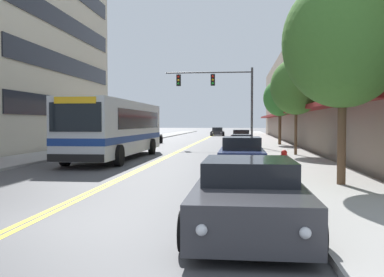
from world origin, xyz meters
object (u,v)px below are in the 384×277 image
(street_tree_right_mid, at_px, (296,87))
(street_tree_right_far, at_px, (280,98))
(car_red_parked_right_far, at_px, (241,136))
(street_tree_right_near, at_px, (343,42))
(car_beige_parked_right_mid, at_px, (242,143))
(car_navy_parked_right_end, at_px, (242,156))
(traffic_signal_mast, at_px, (222,90))
(car_charcoal_moving_lead, at_px, (217,132))
(car_white_parked_left_near, at_px, (132,140))
(city_bus, at_px, (118,127))
(fire_hydrant, at_px, (284,160))
(car_dark_grey_parked_right_foreground, at_px, (249,197))
(car_black_parked_left_far, at_px, (149,137))

(street_tree_right_mid, bearing_deg, street_tree_right_far, 89.15)
(car_red_parked_right_far, relative_size, street_tree_right_near, 0.67)
(car_beige_parked_right_mid, distance_m, car_navy_parked_right_end, 14.08)
(car_red_parked_right_far, xyz_separation_m, traffic_signal_mast, (-1.63, -10.49, 4.01))
(car_red_parked_right_far, xyz_separation_m, car_charcoal_moving_lead, (-3.55, 20.95, -0.01))
(car_white_parked_left_near, bearing_deg, car_red_parked_right_far, 51.52)
(car_red_parked_right_far, bearing_deg, city_bus, -107.62)
(traffic_signal_mast, height_order, fire_hydrant, traffic_signal_mast)
(street_tree_right_near, xyz_separation_m, street_tree_right_far, (0.37, 24.05, -0.32))
(street_tree_right_near, distance_m, street_tree_right_mid, 12.15)
(car_red_parked_right_far, relative_size, street_tree_right_mid, 0.75)
(city_bus, xyz_separation_m, car_beige_parked_right_mid, (6.95, 8.48, -1.23))
(car_red_parked_right_far, distance_m, fire_hydrant, 28.09)
(city_bus, relative_size, car_navy_parked_right_end, 2.58)
(car_dark_grey_parked_right_foreground, distance_m, fire_hydrant, 9.06)
(city_bus, xyz_separation_m, fire_hydrant, (8.47, -6.25, -1.24))
(car_black_parked_left_far, bearing_deg, street_tree_right_mid, -50.63)
(car_black_parked_left_far, height_order, car_red_parked_right_far, car_black_parked_left_far)
(street_tree_right_mid, distance_m, fire_hydrant, 9.45)
(city_bus, height_order, street_tree_right_near, street_tree_right_near)
(street_tree_right_mid, bearing_deg, car_beige_parked_right_mid, 116.63)
(traffic_signal_mast, xyz_separation_m, street_tree_right_mid, (4.72, -8.96, -0.49))
(street_tree_right_near, bearing_deg, street_tree_right_mid, 89.07)
(car_dark_grey_parked_right_foreground, relative_size, street_tree_right_far, 0.85)
(car_beige_parked_right_mid, distance_m, car_red_parked_right_far, 13.32)
(car_white_parked_left_near, xyz_separation_m, car_navy_parked_right_end, (8.75, -16.29, 0.02))
(car_dark_grey_parked_right_foreground, distance_m, street_tree_right_mid, 18.15)
(car_beige_parked_right_mid, bearing_deg, city_bus, -129.36)
(car_dark_grey_parked_right_foreground, relative_size, car_navy_parked_right_end, 1.01)
(street_tree_right_near, distance_m, fire_hydrant, 5.43)
(car_navy_parked_right_end, height_order, car_charcoal_moving_lead, car_navy_parked_right_end)
(car_red_parked_right_far, bearing_deg, fire_hydrant, -86.85)
(car_red_parked_right_far, bearing_deg, car_navy_parked_right_end, -90.18)
(car_black_parked_left_far, xyz_separation_m, street_tree_right_mid, (11.78, -14.35, 3.50))
(car_white_parked_left_near, xyz_separation_m, street_tree_right_far, (12.11, 3.58, 3.48))
(car_red_parked_right_far, bearing_deg, car_charcoal_moving_lead, 99.61)
(car_charcoal_moving_lead, bearing_deg, car_dark_grey_parked_right_foreground, -86.50)
(car_red_parked_right_far, relative_size, traffic_signal_mast, 0.60)
(street_tree_right_near, bearing_deg, car_red_parked_right_far, 95.25)
(car_black_parked_left_far, bearing_deg, car_red_parked_right_far, 30.36)
(car_navy_parked_right_end, relative_size, street_tree_right_far, 0.84)
(fire_hydrant, bearing_deg, street_tree_right_far, 85.18)
(car_charcoal_moving_lead, relative_size, street_tree_right_far, 0.75)
(street_tree_right_near, bearing_deg, street_tree_right_far, 89.11)
(fire_hydrant, bearing_deg, car_charcoal_moving_lead, 95.93)
(car_beige_parked_right_mid, height_order, traffic_signal_mast, traffic_signal_mast)
(car_charcoal_moving_lead, distance_m, street_tree_right_near, 53.06)
(street_tree_right_near, bearing_deg, city_bus, 135.11)
(car_beige_parked_right_mid, bearing_deg, street_tree_right_mid, -63.37)
(street_tree_right_mid, bearing_deg, car_charcoal_moving_lead, 99.34)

